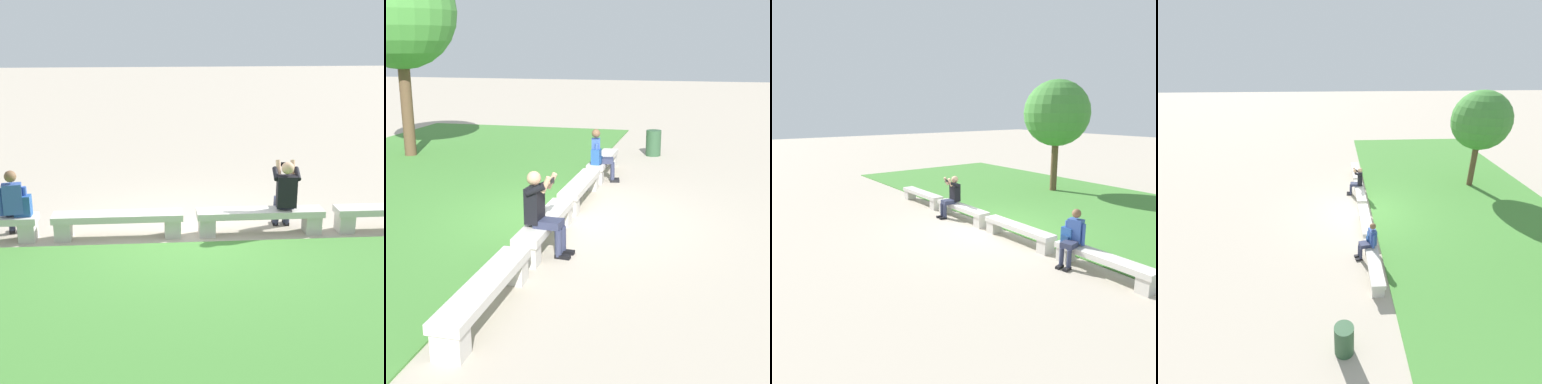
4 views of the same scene
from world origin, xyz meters
TOP-DOWN VIEW (x-y plane):
  - ground_plane at (0.00, 0.00)m, footprint 80.00×80.00m
  - grass_strip at (0.00, 4.38)m, footprint 21.76×8.00m
  - bench_main at (-3.75, 0.00)m, footprint 2.25×0.40m
  - bench_near at (-1.25, 0.00)m, footprint 2.25×0.40m
  - bench_mid at (1.25, 0.00)m, footprint 2.25×0.40m
  - bench_far at (3.75, 0.00)m, footprint 2.25×0.40m
  - person_photographer at (-1.71, -0.08)m, footprint 0.49×0.74m
  - person_distant at (3.02, -0.06)m, footprint 0.48×0.71m
  - backpack at (2.85, -0.01)m, footprint 0.28×0.24m
  - tree_left_background at (-2.45, 5.62)m, footprint 2.68×2.68m
  - trash_bin at (6.39, -0.99)m, footprint 0.44×0.44m

SIDE VIEW (x-z plane):
  - ground_plane at x=0.00m, z-range 0.00..0.00m
  - grass_strip at x=0.00m, z-range 0.00..0.03m
  - bench_main at x=-3.75m, z-range 0.08..0.53m
  - bench_near at x=-1.25m, z-range 0.08..0.53m
  - bench_mid at x=1.25m, z-range 0.08..0.53m
  - bench_far at x=3.75m, z-range 0.08..0.53m
  - trash_bin at x=6.39m, z-range 0.00..0.75m
  - backpack at x=2.85m, z-range 0.41..0.84m
  - person_distant at x=3.02m, z-range 0.04..1.30m
  - person_photographer at x=-1.71m, z-range 0.08..1.40m
  - tree_left_background at x=-2.45m, z-range 0.93..5.51m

